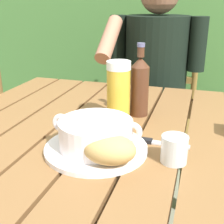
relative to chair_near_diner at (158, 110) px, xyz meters
The scene contains 11 objects.
dining_table 0.95m from the chair_near_diner, 88.88° to the right, with size 1.12×1.00×0.75m.
hedge_backdrop 0.82m from the chair_near_diner, 95.51° to the left, with size 3.55×0.94×1.77m.
chair_near_diner is the anchor object (origin of this frame).
person_eating 0.32m from the chair_near_diner, 90.81° to the right, with size 0.48×0.47×1.24m.
serving_plate 1.11m from the chair_near_diner, 90.27° to the right, with size 0.26×0.26×0.01m.
soup_bowl 1.12m from the chair_near_diner, 90.27° to the right, with size 0.24×0.19×0.08m.
bread_roll 1.18m from the chair_near_diner, 87.41° to the right, with size 0.13×0.10×0.07m.
beer_glass 0.92m from the chair_near_diner, 90.67° to the right, with size 0.07×0.07×0.19m.
beer_bottle 0.88m from the chair_near_diner, 86.74° to the right, with size 0.06×0.06×0.24m.
water_glass_small 1.13m from the chair_near_diner, 79.99° to the right, with size 0.06×0.06×0.07m.
table_knife 1.03m from the chair_near_diner, 83.04° to the right, with size 0.17×0.02×0.01m.
Camera 1 is at (0.21, -0.78, 1.11)m, focal length 48.33 mm.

